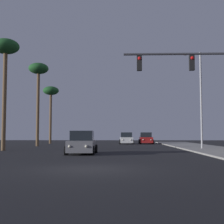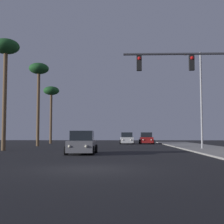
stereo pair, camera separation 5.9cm
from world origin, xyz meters
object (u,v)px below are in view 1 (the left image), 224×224
car_red (146,139)px  palm_tree_near (6,53)px  car_white (126,139)px  palm_tree_mid (38,74)px  traffic_light_mast (199,79)px  street_lamp (200,94)px  car_grey (82,143)px  palm_tree_far (51,94)px

car_red → palm_tree_near: 25.03m
car_white → palm_tree_mid: (-10.75, -8.81, 7.98)m
traffic_light_mast → car_white: bearing=98.2°
palm_tree_near → street_lamp: bearing=6.5°
car_grey → traffic_light_mast: 9.52m
car_red → traffic_light_mast: traffic_light_mast is taller
traffic_light_mast → palm_tree_near: bearing=150.1°
car_red → palm_tree_far: 15.96m
car_red → palm_tree_far: size_ratio=0.50×
traffic_light_mast → street_lamp: 10.96m
traffic_light_mast → street_lamp: street_lamp is taller
car_grey → traffic_light_mast: traffic_light_mast is taller
car_grey → palm_tree_far: (-7.95, 24.28, 6.82)m
palm_tree_mid → palm_tree_far: bearing=94.3°
traffic_light_mast → palm_tree_far: (-15.47, 28.62, 2.91)m
street_lamp → traffic_light_mast: bearing=-104.0°
car_grey → palm_tree_near: palm_tree_near is taller
car_white → palm_tree_far: (-11.51, 1.19, 6.82)m
car_red → palm_tree_near: size_ratio=0.44×
car_grey → traffic_light_mast: (7.52, -4.34, 3.91)m
street_lamp → palm_tree_far: size_ratio=1.03×
car_grey → palm_tree_far: bearing=-73.9°
car_grey → palm_tree_mid: size_ratio=0.43×
car_white → palm_tree_mid: palm_tree_mid is taller
street_lamp → palm_tree_mid: (-17.35, 8.00, 3.63)m
street_lamp → palm_tree_near: 18.08m
car_red → car_grey: (-6.46, -23.54, 0.00)m
palm_tree_far → car_red: bearing=-2.9°
palm_tree_far → car_white: bearing=-5.9°
car_red → street_lamp: street_lamp is taller
car_red → palm_tree_far: palm_tree_far is taller
street_lamp → palm_tree_mid: bearing=155.3°
car_red → palm_tree_far: bearing=-1.9°
car_grey → street_lamp: 12.71m
street_lamp → car_white: bearing=111.4°
palm_tree_mid → car_grey: bearing=-63.3°
palm_tree_near → car_grey: bearing=-29.8°
car_white → car_grey: bearing=80.1°
car_white → palm_tree_near: (-11.02, -18.81, 7.88)m
car_white → palm_tree_far: size_ratio=0.50×
car_red → car_white: size_ratio=1.00×
car_grey → palm_tree_far: palm_tree_far is taller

